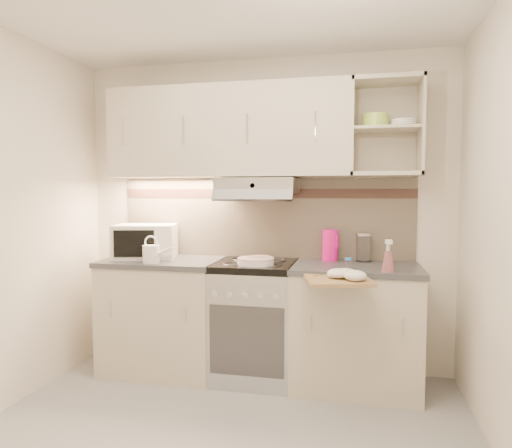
# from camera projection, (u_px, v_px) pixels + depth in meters

# --- Properties ---
(room_shell) EXTENTS (3.04, 2.84, 2.52)m
(room_shell) POSITION_uv_depth(u_px,v_px,m) (229.00, 159.00, 2.70)
(room_shell) COLOR silver
(room_shell) RESTS_ON ground
(base_cabinet_left) EXTENTS (0.90, 0.60, 0.86)m
(base_cabinet_left) POSITION_uv_depth(u_px,v_px,m) (164.00, 317.00, 3.66)
(base_cabinet_left) COLOR beige
(base_cabinet_left) RESTS_ON ground
(worktop_left) EXTENTS (0.92, 0.62, 0.04)m
(worktop_left) POSITION_uv_depth(u_px,v_px,m) (163.00, 262.00, 3.62)
(worktop_left) COLOR #47474C
(worktop_left) RESTS_ON base_cabinet_left
(base_cabinet_right) EXTENTS (0.90, 0.60, 0.86)m
(base_cabinet_right) POSITION_uv_depth(u_px,v_px,m) (355.00, 329.00, 3.34)
(base_cabinet_right) COLOR beige
(base_cabinet_right) RESTS_ON ground
(worktop_right) EXTENTS (0.92, 0.62, 0.04)m
(worktop_right) POSITION_uv_depth(u_px,v_px,m) (356.00, 268.00, 3.31)
(worktop_right) COLOR #47474C
(worktop_right) RESTS_ON base_cabinet_right
(electric_range) EXTENTS (0.60, 0.60, 0.90)m
(electric_range) POSITION_uv_depth(u_px,v_px,m) (255.00, 320.00, 3.50)
(electric_range) COLOR #B7B7BC
(electric_range) RESTS_ON ground
(microwave) EXTENTS (0.55, 0.46, 0.27)m
(microwave) POSITION_uv_depth(u_px,v_px,m) (145.00, 241.00, 3.69)
(microwave) COLOR white
(microwave) RESTS_ON worktop_left
(watering_can) EXTENTS (0.25, 0.12, 0.21)m
(watering_can) POSITION_uv_depth(u_px,v_px,m) (152.00, 253.00, 3.41)
(watering_can) COLOR white
(watering_can) RESTS_ON worktop_left
(plate_stack) EXTENTS (0.27, 0.27, 0.06)m
(plate_stack) POSITION_uv_depth(u_px,v_px,m) (256.00, 261.00, 3.35)
(plate_stack) COLOR white
(plate_stack) RESTS_ON electric_range
(bread_loaf) EXTENTS (0.16, 0.16, 0.04)m
(bread_loaf) POSITION_uv_depth(u_px,v_px,m) (261.00, 259.00, 3.52)
(bread_loaf) COLOR #A17049
(bread_loaf) RESTS_ON electric_range
(pink_pitcher) EXTENTS (0.13, 0.12, 0.24)m
(pink_pitcher) POSITION_uv_depth(u_px,v_px,m) (330.00, 245.00, 3.53)
(pink_pitcher) COLOR #F1108A
(pink_pitcher) RESTS_ON worktop_right
(glass_jar) EXTENTS (0.12, 0.12, 0.22)m
(glass_jar) POSITION_uv_depth(u_px,v_px,m) (363.00, 247.00, 3.48)
(glass_jar) COLOR white
(glass_jar) RESTS_ON worktop_right
(spice_jar) EXTENTS (0.05, 0.05, 0.08)m
(spice_jar) POSITION_uv_depth(u_px,v_px,m) (348.00, 263.00, 3.17)
(spice_jar) COLOR silver
(spice_jar) RESTS_ON worktop_right
(spray_bottle) EXTENTS (0.09, 0.09, 0.23)m
(spray_bottle) POSITION_uv_depth(u_px,v_px,m) (388.00, 258.00, 3.04)
(spray_bottle) COLOR pink
(spray_bottle) RESTS_ON worktop_right
(cutting_board) EXTENTS (0.47, 0.44, 0.02)m
(cutting_board) POSITION_uv_depth(u_px,v_px,m) (338.00, 280.00, 2.91)
(cutting_board) COLOR tan
(cutting_board) RESTS_ON base_cabinet_right
(dish_towel) EXTENTS (0.32, 0.30, 0.07)m
(dish_towel) POSITION_uv_depth(u_px,v_px,m) (346.00, 273.00, 2.91)
(dish_towel) COLOR white
(dish_towel) RESTS_ON cutting_board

